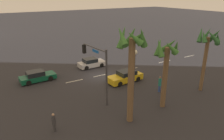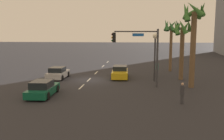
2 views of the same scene
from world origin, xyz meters
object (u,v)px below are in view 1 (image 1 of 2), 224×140
(traffic_signal, at_px, (98,64))
(palm_tree_2, at_px, (131,56))
(car_1, at_px, (37,76))
(palm_tree_0, at_px, (166,59))
(pedestrian_1, at_px, (160,84))
(palm_tree_1, at_px, (208,43))
(streetlamp, at_px, (134,64))
(pedestrian_0, at_px, (54,122))
(car_2, at_px, (91,63))
(car_0, at_px, (125,77))

(traffic_signal, distance_m, palm_tree_2, 5.36)
(traffic_signal, xyz_separation_m, palm_tree_2, (-0.47, 4.95, 1.99))
(car_1, height_order, palm_tree_0, palm_tree_0)
(pedestrian_1, bearing_deg, palm_tree_1, 153.86)
(palm_tree_0, distance_m, palm_tree_1, 6.56)
(streetlamp, relative_size, pedestrian_0, 3.19)
(pedestrian_0, bearing_deg, streetlamp, -170.36)
(pedestrian_1, distance_m, palm_tree_0, 5.11)
(car_2, xyz_separation_m, palm_tree_0, (-0.77, 14.35, 4.30))
(traffic_signal, bearing_deg, pedestrian_0, 28.59)
(pedestrian_1, bearing_deg, streetlamp, -8.83)
(traffic_signal, height_order, streetlamp, traffic_signal)
(traffic_signal, bearing_deg, car_2, -112.10)
(pedestrian_0, distance_m, palm_tree_2, 8.15)
(palm_tree_0, bearing_deg, pedestrian_0, -8.33)
(car_2, xyz_separation_m, pedestrian_1, (-2.80, 11.79, 0.37))
(car_2, height_order, palm_tree_0, palm_tree_0)
(pedestrian_1, height_order, palm_tree_1, palm_tree_1)
(car_1, xyz_separation_m, pedestrian_0, (1.34, 11.52, 0.25))
(pedestrian_0, height_order, palm_tree_1, palm_tree_1)
(traffic_signal, relative_size, palm_tree_0, 0.84)
(pedestrian_0, xyz_separation_m, pedestrian_1, (-12.43, -1.04, 0.13))
(pedestrian_0, bearing_deg, palm_tree_1, 176.05)
(car_2, bearing_deg, streetlamp, 87.42)
(car_2, xyz_separation_m, palm_tree_2, (3.48, 14.69, 5.27))
(pedestrian_0, relative_size, palm_tree_0, 0.24)
(car_0, bearing_deg, palm_tree_2, 57.55)
(traffic_signal, height_order, pedestrian_0, traffic_signal)
(car_0, bearing_deg, traffic_signal, 25.31)
(traffic_signal, height_order, palm_tree_1, palm_tree_1)
(pedestrian_1, bearing_deg, car_0, -70.69)
(car_0, xyz_separation_m, palm_tree_1, (-6.07, 6.71, 4.88))
(streetlamp, relative_size, palm_tree_0, 0.77)
(palm_tree_2, bearing_deg, car_0, -122.45)
(pedestrian_0, bearing_deg, car_2, -126.88)
(car_0, xyz_separation_m, car_2, (1.22, -7.29, -0.03))
(pedestrian_1, relative_size, palm_tree_1, 0.26)
(pedestrian_1, bearing_deg, pedestrian_0, 4.76)
(traffic_signal, bearing_deg, car_1, -62.79)
(traffic_signal, height_order, pedestrian_1, traffic_signal)
(palm_tree_0, bearing_deg, traffic_signal, -44.34)
(traffic_signal, bearing_deg, palm_tree_2, 95.43)
(car_0, distance_m, palm_tree_1, 10.28)
(pedestrian_0, height_order, palm_tree_0, palm_tree_0)
(streetlamp, distance_m, pedestrian_0, 9.70)
(car_2, height_order, palm_tree_1, palm_tree_1)
(car_0, height_order, pedestrian_1, pedestrian_1)
(pedestrian_0, distance_m, pedestrian_1, 12.47)
(pedestrian_0, bearing_deg, car_0, -152.95)
(palm_tree_0, bearing_deg, palm_tree_2, 4.57)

